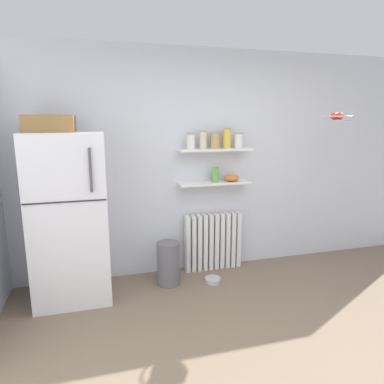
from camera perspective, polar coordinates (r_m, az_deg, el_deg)
ground_plane at (r=3.21m, az=10.82°, el=-22.54°), size 7.04×7.04×0.00m
back_wall at (r=4.12m, az=1.98°, el=4.85°), size 7.04×0.10×2.60m
refrigerator at (r=3.65m, az=-19.74°, el=-3.50°), size 0.73×0.71×1.85m
radiator at (r=4.25m, az=3.49°, el=-8.19°), size 0.70×0.12×0.69m
wall_shelf_lower at (r=4.03m, az=3.76°, el=1.51°), size 0.86×0.22×0.02m
wall_shelf_upper at (r=3.98m, az=3.84°, el=7.03°), size 0.86×0.22×0.02m
storage_jar_0 at (r=3.89m, az=-0.20°, el=8.45°), size 0.10×0.10×0.18m
storage_jar_1 at (r=3.93m, az=1.86°, el=8.68°), size 0.08×0.08×0.21m
storage_jar_2 at (r=3.97m, az=3.86°, el=8.54°), size 0.11×0.11×0.19m
storage_jar_3 at (r=4.02m, az=5.83°, el=8.88°), size 0.09×0.09×0.23m
storage_jar_4 at (r=4.08m, az=7.73°, el=8.50°), size 0.10×0.10×0.18m
vase at (r=4.02m, az=3.86°, el=2.91°), size 0.09×0.09×0.17m
shelf_bowl at (r=4.10m, az=6.57°, el=2.38°), size 0.18×0.18×0.08m
trash_bin at (r=3.91m, az=-3.97°, el=-11.73°), size 0.25×0.25×0.48m
pet_food_bowl at (r=4.02m, az=3.48°, el=-14.39°), size 0.18×0.18×0.05m
hanging_fruit_basket at (r=4.14m, az=23.03°, el=11.39°), size 0.33×0.33×0.09m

